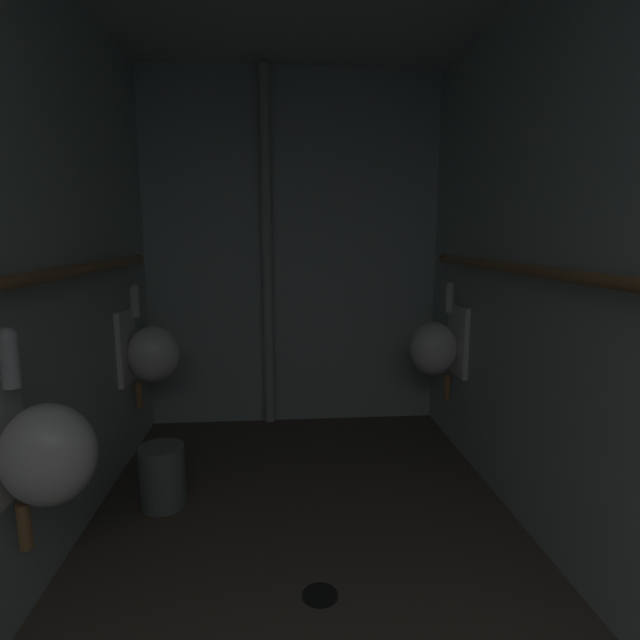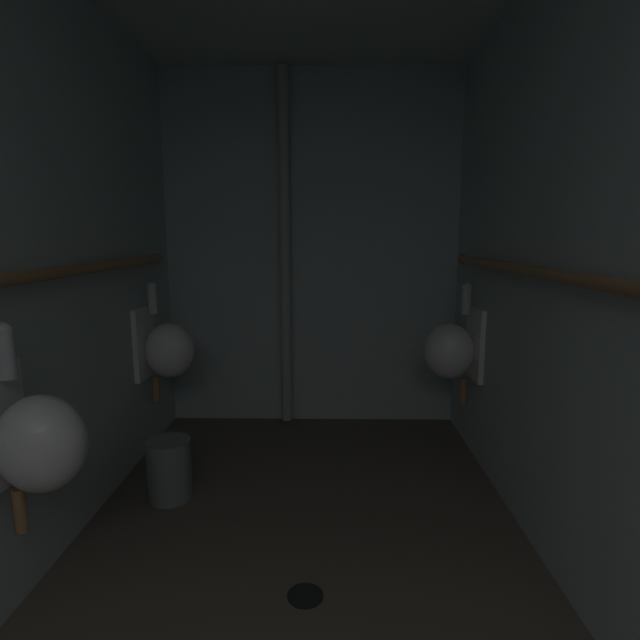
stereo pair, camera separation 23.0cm
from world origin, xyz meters
TOP-DOWN VIEW (x-y plane):
  - floor at (0.00, 1.95)m, footprint 2.18×4.02m
  - wall_right at (1.06, 1.95)m, footprint 0.06×4.02m
  - wall_back at (0.00, 3.93)m, footprint 2.18×0.06m
  - urinal_left_mid at (-0.88, 1.92)m, footprint 0.32×0.30m
  - urinal_left_far at (-0.88, 3.32)m, footprint 0.32×0.30m
  - urinal_right_mid at (0.88, 3.33)m, footprint 0.32×0.30m
  - supply_pipe_right at (0.97, 1.92)m, footprint 0.06×3.28m
  - standpipe_back_wall at (-0.18, 3.82)m, footprint 0.07×0.07m
  - floor_drain at (0.03, 2.03)m, footprint 0.14×0.14m
  - waste_bin at (-0.71, 2.74)m, footprint 0.23×0.23m

SIDE VIEW (x-z plane):
  - floor at x=0.00m, z-range -0.08..0.00m
  - floor_drain at x=0.03m, z-range 0.00..0.01m
  - waste_bin at x=-0.71m, z-range 0.00..0.32m
  - urinal_left_mid at x=-0.88m, z-range 0.29..1.05m
  - urinal_left_far at x=-0.88m, z-range 0.29..1.05m
  - urinal_right_mid at x=0.88m, z-range 0.29..1.05m
  - supply_pipe_right at x=0.97m, z-range 1.18..1.25m
  - wall_right at x=1.06m, z-range 0.00..2.48m
  - wall_back at x=0.00m, z-range 0.00..2.48m
  - standpipe_back_wall at x=-0.18m, z-range 0.02..2.46m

